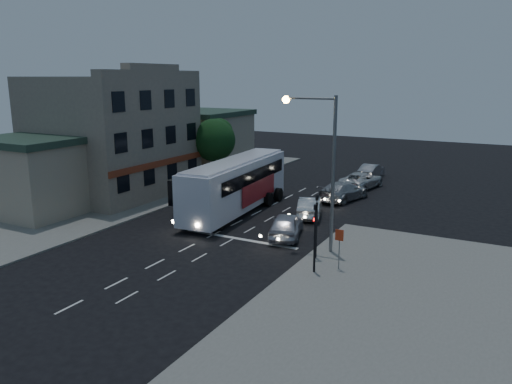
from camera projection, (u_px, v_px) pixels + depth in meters
The scene contains 18 objects.
ground at pixel (196, 243), 31.01m from camera, with size 120.00×120.00×0.00m, color black.
sidewalk_near at pixel (392, 314), 21.61m from camera, with size 12.00×24.00×0.12m, color slate.
sidewalk_far at pixel (126, 194), 43.81m from camera, with size 12.00×50.00×0.12m, color slate.
road_markings at pixel (241, 232), 33.26m from camera, with size 8.00×30.55×0.01m.
tour_bus at pixel (236, 184), 37.73m from camera, with size 3.72×13.36×4.05m.
car_suv at pixel (286, 225), 32.09m from camera, with size 1.87×4.66×1.59m, color silver.
car_sedan_a at pixel (310, 207), 36.77m from camera, with size 1.57×4.50×1.48m, color silver.
car_sedan_b at pixel (344, 191), 41.64m from camera, with size 2.21×5.44×1.58m, color #B4B3B6.
car_sedan_c at pixel (361, 180), 46.20m from camera, with size 2.51×5.45×1.51m, color silver.
car_extra at pixel (371, 171), 50.93m from camera, with size 1.53×4.38×1.44m, color #97969B.
traffic_signal_main at pixel (316, 219), 27.66m from camera, with size 0.25×0.35×4.10m.
traffic_signal_side at pixel (315, 230), 25.64m from camera, with size 0.18×0.15×4.10m.
regulatory_sign at pixel (339, 243), 26.19m from camera, with size 0.45×0.12×2.20m.
streetlight at pixel (323, 156), 28.25m from camera, with size 3.32×0.44×9.00m.
main_building at pixel (114, 135), 43.10m from camera, with size 10.12×12.00×11.00m.
low_building_south at pixel (28, 176), 36.52m from camera, with size 7.40×5.40×5.70m.
low_building_north at pixel (198, 141), 53.62m from camera, with size 9.40×9.40×6.50m.
street_tree at pixel (214, 138), 46.67m from camera, with size 4.00×4.00×6.20m.
Camera 1 is at (17.11, -24.30, 10.09)m, focal length 35.00 mm.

